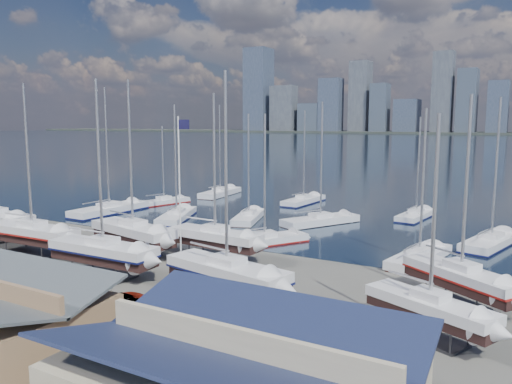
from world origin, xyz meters
The scene contains 27 objects.
ground centered at (0.00, -10.00, 0.00)m, with size 1400.00×1400.00×0.00m, color #605E59.
water centered at (0.00, 300.00, -0.15)m, with size 1400.00×600.00×0.40m, color #1B2F3E.
far_shore centered at (0.00, 560.00, 1.10)m, with size 1400.00×80.00×2.20m, color #2D332D.
skyline centered at (-7.83, 553.76, 39.09)m, with size 639.14×43.80×107.69m.
shed_blue centered at (16.00, -26.00, 2.42)m, with size 13.65×9.45×4.71m.
sailboat_cradle_1 centered at (-15.79, -11.72, 2.07)m, with size 10.04×3.17×16.05m.
sailboat_cradle_2 centered at (-7.62, -6.81, 2.10)m, with size 10.44×4.82×16.41m.
sailboat_cradle_3 centered at (-4.74, -13.35, 2.06)m, with size 9.86×2.94×15.87m.
sailboat_cradle_4 centered at (0.28, -4.49, 2.03)m, with size 9.34×3.16×15.08m.
sailboat_cradle_5 centered at (7.23, -13.27, 2.07)m, with size 10.19×4.60×15.91m.
sailboat_cradle_6 centered at (21.60, -6.02, 1.98)m, with size 8.62×7.00×14.32m.
sailboat_cradle_7 centered at (20.79, -12.73, 1.92)m, with size 8.02×5.21×12.99m.
sailboat_moored_0 centered at (-25.47, 7.42, 0.31)m, with size 3.65×12.10×17.98m.
sailboat_moored_1 centered at (-24.05, 17.28, 0.31)m, with size 4.56×8.71×12.54m.
sailboat_moored_2 centered at (-21.55, 29.16, 0.32)m, with size 4.16×10.98×16.18m.
sailboat_moored_3 centered at (-14.59, 8.52, 0.31)m, with size 6.71×10.62×15.42m.
sailboat_moored_4 centered at (-6.18, 12.62, 0.32)m, with size 5.40×9.77×14.21m.
sailboat_moored_5 centered at (-5.59, 28.52, 0.31)m, with size 3.40×10.16×14.96m.
sailboat_moored_6 centered at (1.67, 2.48, 0.31)m, with size 7.17×9.34×14.00m.
sailboat_moored_7 centered at (2.80, 14.80, 0.32)m, with size 7.55×10.46×15.63m.
sailboat_moored_8 centered at (12.25, 24.59, 0.31)m, with size 3.65×9.48×13.81m.
sailboat_moored_9 centered at (16.93, 3.70, 0.32)m, with size 4.26×9.83×14.36m.
sailboat_moored_10 centered at (22.09, 13.12, 0.31)m, with size 5.39×10.89×15.68m.
car_b centered at (-2.33, -20.33, 0.78)m, with size 1.64×4.71×1.55m, color gray.
car_c centered at (2.76, -20.01, 0.77)m, with size 2.55×5.52×1.54m, color gray.
car_d centered at (6.62, -18.71, 0.79)m, with size 2.21×5.43×1.58m, color gray.
flagpole centered at (0.48, -9.69, 7.54)m, with size 1.14×0.12×12.99m.
Camera 1 is at (25.64, -41.63, 12.47)m, focal length 35.00 mm.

